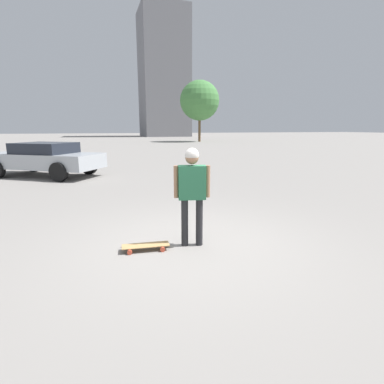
# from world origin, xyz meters

# --- Properties ---
(ground_plane) EXTENTS (220.00, 220.00, 0.00)m
(ground_plane) POSITION_xyz_m (0.00, 0.00, 0.00)
(ground_plane) COLOR gray
(person) EXTENTS (0.58, 0.30, 1.65)m
(person) POSITION_xyz_m (0.00, 0.00, 1.04)
(person) COLOR #262628
(person) RESTS_ON ground_plane
(skateboard) EXTENTS (0.78, 0.34, 0.09)m
(skateboard) POSITION_xyz_m (-0.79, 0.02, 0.07)
(skateboard) COLOR tan
(skateboard) RESTS_ON ground_plane
(car_parked_near) EXTENTS (4.96, 4.17, 1.37)m
(car_parked_near) POSITION_xyz_m (-3.50, 8.92, 0.74)
(car_parked_near) COLOR #ADB2B7
(car_parked_near) RESTS_ON ground_plane
(building_block_distant) EXTENTS (10.15, 10.62, 27.23)m
(building_block_distant) POSITION_xyz_m (14.20, 65.55, 13.62)
(building_block_distant) COLOR slate
(building_block_distant) RESTS_ON ground_plane
(tree_distant) EXTENTS (5.52, 5.52, 8.46)m
(tree_distant) POSITION_xyz_m (12.85, 36.72, 5.69)
(tree_distant) COLOR brown
(tree_distant) RESTS_ON ground_plane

